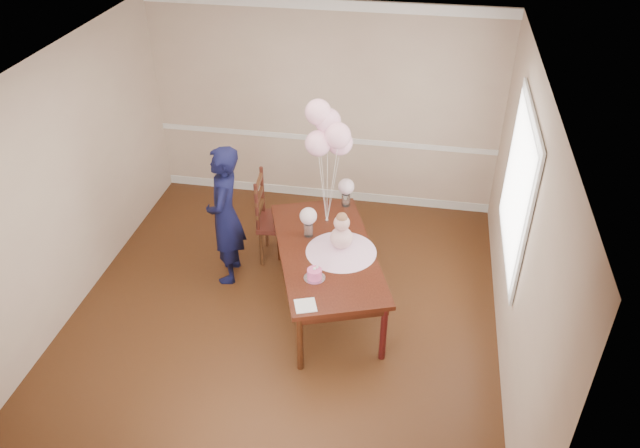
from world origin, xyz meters
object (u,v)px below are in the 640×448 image
Objects in this scene: dining_chair_seat at (279,222)px; woman at (225,216)px; dining_table_top at (326,252)px; birthday_cake at (315,274)px.

woman is at bearing -141.64° from dining_chair_seat.
dining_chair_seat is (-0.70, 0.77, -0.21)m from dining_table_top.
dining_table_top is 1.23m from woman.
dining_chair_seat is at bearing 112.59° from dining_table_top.
birthday_cake is at bearing 47.88° from woman.
dining_table_top reaches higher than dining_chair_seat.
birthday_cake is 0.30× the size of dining_chair_seat.
woman reaches higher than dining_chair_seat.
dining_table_top is 0.48m from birthday_cake.
birthday_cake is at bearing -67.45° from dining_chair_seat.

